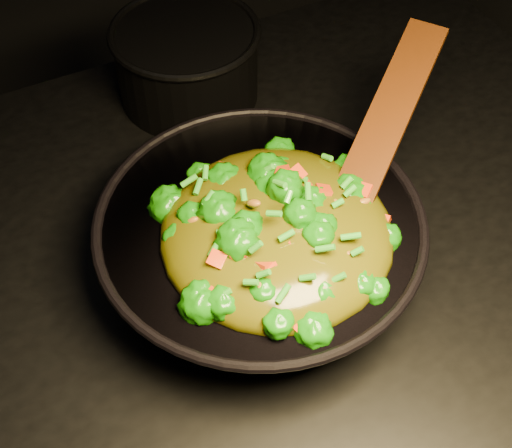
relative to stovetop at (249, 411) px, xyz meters
name	(u,v)px	position (x,y,z in m)	size (l,w,h in m)	color
stovetop	(249,411)	(0.00, 0.00, 0.00)	(1.20, 0.90, 0.90)	black
wok	(260,249)	(0.00, -0.03, 0.50)	(0.37, 0.37, 0.10)	black
stir_fry	(277,210)	(0.01, -0.06, 0.60)	(0.26, 0.26, 0.09)	#197808
spatula	(379,138)	(0.16, -0.02, 0.61)	(0.32, 0.05, 0.01)	#361307
back_pot	(187,63)	(0.06, 0.32, 0.51)	(0.21, 0.21, 0.12)	black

